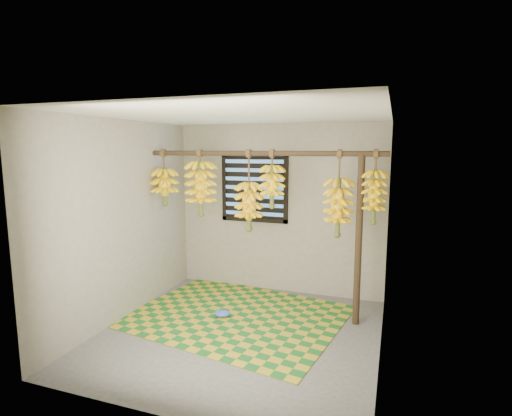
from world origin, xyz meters
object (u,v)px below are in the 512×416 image
at_px(woven_mat, 236,315).
at_px(banana_bunch_f, 374,197).
at_px(banana_bunch_b, 201,188).
at_px(support_post, 359,241).
at_px(banana_bunch_a, 165,187).
at_px(banana_bunch_e, 338,207).
at_px(banana_bunch_c, 249,206).
at_px(plastic_bag, 222,314).
at_px(banana_bunch_d, 272,186).

bearing_deg(woven_mat, banana_bunch_f, 9.54).
distance_m(banana_bunch_b, banana_bunch_f, 2.16).
distance_m(support_post, banana_bunch_b, 2.08).
height_order(support_post, banana_bunch_a, banana_bunch_a).
xyz_separation_m(banana_bunch_a, banana_bunch_e, (2.30, 0.00, -0.17)).
distance_m(banana_bunch_c, banana_bunch_e, 1.10).
relative_size(woven_mat, banana_bunch_b, 2.92).
bearing_deg(plastic_bag, woven_mat, 36.70).
bearing_deg(banana_bunch_f, banana_bunch_e, 180.00).
xyz_separation_m(support_post, banana_bunch_a, (-2.55, 0.00, 0.55)).
bearing_deg(plastic_bag, banana_bunch_b, 140.83).
height_order(plastic_bag, banana_bunch_e, banana_bunch_e).
bearing_deg(banana_bunch_e, banana_bunch_f, 0.00).
relative_size(banana_bunch_b, banana_bunch_d, 1.20).
height_order(banana_bunch_b, banana_bunch_f, same).
bearing_deg(woven_mat, banana_bunch_c, 72.79).
bearing_deg(banana_bunch_a, woven_mat, -13.30).
bearing_deg(banana_bunch_a, banana_bunch_d, 0.00).
xyz_separation_m(support_post, plastic_bag, (-1.56, -0.37, -0.95)).
bearing_deg(banana_bunch_c, banana_bunch_a, -180.00).
distance_m(banana_bunch_d, banana_bunch_f, 1.20).
distance_m(plastic_bag, banana_bunch_a, 1.83).
bearing_deg(banana_bunch_e, woven_mat, -167.36).
distance_m(banana_bunch_a, banana_bunch_b, 0.54).
height_order(banana_bunch_a, banana_bunch_b, same).
height_order(woven_mat, plastic_bag, plastic_bag).
height_order(banana_bunch_e, banana_bunch_f, same).
relative_size(banana_bunch_d, banana_bunch_e, 0.70).
distance_m(plastic_bag, banana_bunch_e, 1.91).
relative_size(support_post, woven_mat, 0.80).
xyz_separation_m(banana_bunch_c, banana_bunch_e, (1.10, -0.00, 0.04)).
height_order(support_post, banana_bunch_d, banana_bunch_d).
bearing_deg(banana_bunch_d, banana_bunch_a, 180.00).
distance_m(woven_mat, banana_bunch_a, 1.93).
height_order(woven_mat, banana_bunch_b, banana_bunch_b).
xyz_separation_m(support_post, banana_bunch_c, (-1.35, 0.00, 0.34)).
bearing_deg(banana_bunch_e, banana_bunch_c, 180.00).
relative_size(banana_bunch_b, banana_bunch_c, 0.85).
relative_size(woven_mat, banana_bunch_e, 2.48).
distance_m(banana_bunch_c, banana_bunch_d, 0.40).
xyz_separation_m(woven_mat, banana_bunch_a, (-1.12, 0.27, 1.55)).
height_order(banana_bunch_a, banana_bunch_c, same).
relative_size(support_post, plastic_bag, 10.03).
xyz_separation_m(support_post, banana_bunch_e, (-0.25, 0.00, 0.38)).
distance_m(banana_bunch_e, banana_bunch_f, 0.42).
xyz_separation_m(banana_bunch_e, banana_bunch_f, (0.40, 0.00, 0.14)).
distance_m(woven_mat, banana_bunch_c, 1.37).
xyz_separation_m(woven_mat, banana_bunch_c, (0.08, 0.27, 1.34)).
xyz_separation_m(woven_mat, banana_bunch_e, (1.18, 0.27, 1.38)).
relative_size(support_post, banana_bunch_d, 2.81).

